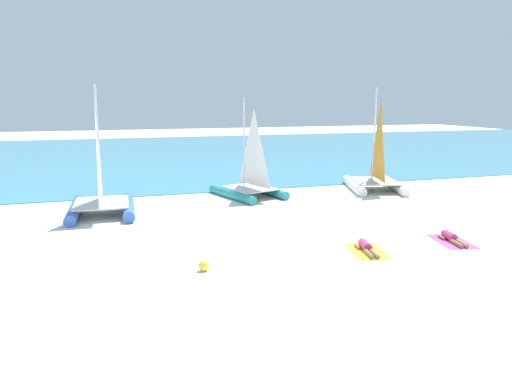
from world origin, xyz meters
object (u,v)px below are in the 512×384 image
sunbather_right (451,238)px  sailboat_teal (249,182)px  sunbather_left (366,247)px  towel_right (452,241)px  beach_ball (204,266)px  sailboat_blue (101,196)px  towel_left (367,251)px  sailboat_white (375,175)px

sunbather_right → sailboat_teal: bearing=126.7°
sunbather_left → sunbather_right: (3.52, 0.07, 0.00)m
towel_right → beach_ball: bearing=-178.6°
sailboat_blue → sunbather_left: (8.57, -8.16, -0.72)m
towel_left → sunbather_right: bearing=2.2°
towel_left → sunbather_right: (3.53, 0.14, 0.13)m
sailboat_blue → beach_ball: bearing=-68.7°
sunbather_left → towel_right: 3.51m
towel_left → sunbather_right: 3.54m
sailboat_blue → beach_ball: sailboat_blue is taller
sailboat_white → beach_ball: size_ratio=17.25×
sailboat_teal → sunbather_right: 10.90m
towel_right → sunbather_right: size_ratio=1.22×
sunbather_left → sailboat_white: bearing=69.4°
towel_left → sunbather_left: (0.01, 0.07, 0.13)m
sailboat_teal → sailboat_blue: (-7.40, -1.74, 0.09)m
towel_left → towel_right: same height
sunbather_left → beach_ball: size_ratio=4.72×
towel_right → sunbather_right: bearing=78.8°
sailboat_teal → towel_right: 10.96m
sailboat_white → towel_right: bearing=-88.4°
sunbather_left → beach_ball: (-5.62, -0.22, 0.03)m
sailboat_white → sailboat_blue: 14.76m
sailboat_teal → beach_ball: (-4.46, -10.11, -0.60)m
sailboat_white → beach_ball: (-11.75, -9.77, -0.68)m
sunbather_left → sunbather_right: same height
sailboat_teal → sailboat_blue: 7.61m
sailboat_teal → sailboat_white: sailboat_white is taller
sailboat_white → sailboat_blue: size_ratio=1.00×
sailboat_teal → towel_left: bearing=-100.7°
beach_ball → sailboat_white: bearing=39.8°
sailboat_blue → sailboat_teal: bearing=15.1°
towel_right → sailboat_blue: bearing=146.0°
towel_left → sailboat_white: bearing=57.4°
towel_left → sailboat_blue: bearing=136.1°
sailboat_teal → sunbather_left: (1.16, -9.89, -0.63)m
sailboat_blue → towel_right: 14.59m
sailboat_blue → beach_ball: 8.90m
sailboat_blue → sunbather_right: 14.56m
sunbather_right → towel_left: bearing=-166.6°
towel_left → sunbather_right: size_ratio=1.22×
sailboat_teal → sunbather_right: size_ratio=3.29×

